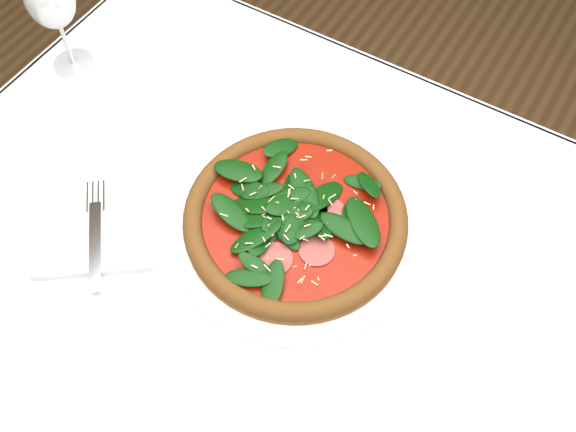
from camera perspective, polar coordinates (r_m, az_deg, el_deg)
The scene contains 7 objects.
ground at distance 1.55m, azimuth 1.66°, elevation -18.25°, with size 6.00×6.00×0.00m, color brown.
dining_table at distance 0.93m, azimuth 2.65°, elevation -8.60°, with size 1.21×0.81×0.75m.
plate at distance 0.87m, azimuth 0.65°, elevation -0.70°, with size 0.35×0.35×0.02m.
pizza at distance 0.86m, azimuth 0.66°, elevation 0.00°, with size 0.38×0.38×0.04m.
wine_glass at distance 1.05m, azimuth -20.39°, elevation 17.49°, with size 0.07×0.07×0.18m.
napkin at distance 0.89m, azimuth -16.62°, elevation -2.80°, with size 0.16×0.08×0.01m, color silver.
fork at distance 0.90m, azimuth -16.74°, elevation -0.80°, with size 0.13×0.15×0.00m.
Camera 1 is at (0.16, -0.34, 1.50)m, focal length 40.00 mm.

